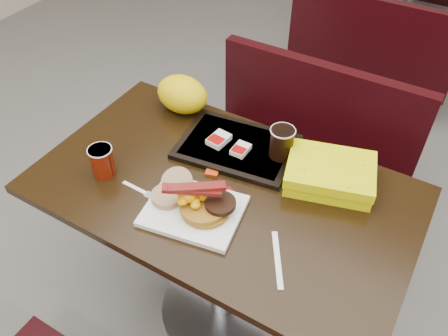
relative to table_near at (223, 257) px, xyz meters
The scene contains 23 objects.
floor 0.38m from the table_near, ahead, with size 6.00×7.00×0.01m, color slate.
table_near is the anchor object (origin of this frame).
bench_near_n 0.70m from the table_near, 90.00° to the left, with size 1.00×0.46×0.72m, color black, non-canonical shape.
table_far 2.60m from the table_near, 90.00° to the left, with size 1.20×0.70×0.75m, color black, non-canonical shape.
bench_far_s 1.90m from the table_near, 90.00° to the left, with size 1.00×0.46×0.72m, color black, non-canonical shape.
platter 0.41m from the table_near, 98.90° to the right, with size 0.28×0.22×0.02m, color white.
pancake_stack 0.43m from the table_near, 83.18° to the right, with size 0.15×0.15×0.03m, color #A87A1C.
sausage_patty 0.44m from the table_near, 62.86° to the right, with size 0.09×0.09×0.01m, color black.
scrambled_eggs 0.47m from the table_near, 103.05° to the right, with size 0.09×0.08×0.05m, color orange.
bacon_strips 0.50m from the table_near, 98.93° to the right, with size 0.17×0.07×0.01m, color #490509, non-canonical shape.
muffin_bottom 0.44m from the table_near, 128.40° to the right, with size 0.10×0.10×0.02m, color #A28255.
muffin_top 0.44m from the table_near, 142.38° to the right, with size 0.10×0.10×0.02m, color #A28255.
coffee_cup_near 0.58m from the table_near, 158.98° to the right, with size 0.07×0.07×0.10m, color #951B05.
fork 0.47m from the table_near, 148.63° to the right, with size 0.13×0.02×0.00m, color white, non-canonical shape.
knife 0.49m from the table_near, 31.02° to the right, with size 0.19×0.02×0.00m, color white.
condiment_syrup 0.39m from the table_near, 151.20° to the left, with size 0.04×0.03×0.01m, color #A63007.
condiment_ketchup 0.38m from the table_near, 27.02° to the right, with size 0.04×0.03×0.01m, color #8C0504.
tray 0.43m from the table_near, 105.85° to the left, with size 0.39×0.28×0.02m, color black.
hashbrown_sleeve_left 0.45m from the table_near, 124.56° to the left, with size 0.06×0.08×0.02m, color silver.
hashbrown_sleeve_right 0.43m from the table_near, 98.60° to the left, with size 0.05×0.07×0.02m, color silver.
coffee_cup_far 0.50m from the table_near, 64.95° to the left, with size 0.08×0.08×0.11m, color black.
clamshell 0.53m from the table_near, 34.33° to the left, with size 0.27×0.20×0.07m, color #DBD903.
paper_bag 0.62m from the table_near, 140.74° to the left, with size 0.20×0.15×0.14m, color #D5BF07.
Camera 1 is at (0.52, -0.87, 1.80)m, focal length 37.05 mm.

